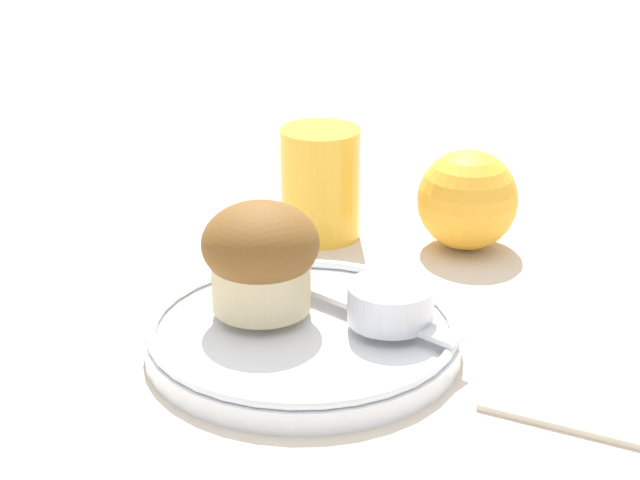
# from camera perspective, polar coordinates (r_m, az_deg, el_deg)

# --- Properties ---
(ground_plane) EXTENTS (3.00, 3.00, 0.00)m
(ground_plane) POSITION_cam_1_polar(r_m,az_deg,el_deg) (0.68, 0.02, -5.01)
(ground_plane) COLOR beige
(plate) EXTENTS (0.19, 0.19, 0.02)m
(plate) POSITION_cam_1_polar(r_m,az_deg,el_deg) (0.66, -1.02, -5.08)
(plate) COLOR white
(plate) RESTS_ON ground_plane
(muffin) EXTENTS (0.07, 0.07, 0.07)m
(muffin) POSITION_cam_1_polar(r_m,az_deg,el_deg) (0.65, -3.18, -0.87)
(muffin) COLOR beige
(muffin) RESTS_ON plate
(cream_ramekin) EXTENTS (0.05, 0.05, 0.02)m
(cream_ramekin) POSITION_cam_1_polar(r_m,az_deg,el_deg) (0.64, 3.61, -3.46)
(cream_ramekin) COLOR silver
(cream_ramekin) RESTS_ON plate
(berry_pair) EXTENTS (0.03, 0.01, 0.01)m
(berry_pair) POSITION_cam_1_polar(r_m,az_deg,el_deg) (0.68, 2.75, -2.64)
(berry_pair) COLOR maroon
(berry_pair) RESTS_ON plate
(butter_knife) EXTENTS (0.19, 0.07, 0.00)m
(butter_knife) POSITION_cam_1_polar(r_m,az_deg,el_deg) (0.68, 0.45, -2.86)
(butter_knife) COLOR silver
(butter_knife) RESTS_ON plate
(orange_fruit) EXTENTS (0.08, 0.08, 0.08)m
(orange_fruit) POSITION_cam_1_polar(r_m,az_deg,el_deg) (0.80, 7.87, 2.14)
(orange_fruit) COLOR #F4A82D
(orange_fruit) RESTS_ON ground_plane
(juice_glass) EXTENTS (0.06, 0.06, 0.09)m
(juice_glass) POSITION_cam_1_polar(r_m,az_deg,el_deg) (0.81, 0.01, 3.05)
(juice_glass) COLOR gold
(juice_glass) RESTS_ON ground_plane
(folded_napkin) EXTENTS (0.16, 0.09, 0.01)m
(folded_napkin) POSITION_cam_1_polar(r_m,az_deg,el_deg) (0.62, 16.49, -8.41)
(folded_napkin) COLOR beige
(folded_napkin) RESTS_ON ground_plane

